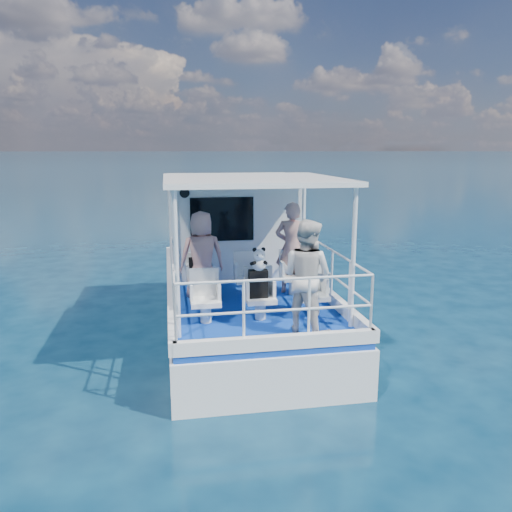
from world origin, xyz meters
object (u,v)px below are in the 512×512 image
(passenger_port_fwd, at_px, (202,256))
(passenger_stbd_aft, at_px, (306,276))
(panda, at_px, (259,259))
(backpack_center, at_px, (258,284))

(passenger_port_fwd, relative_size, passenger_stbd_aft, 0.96)
(passenger_port_fwd, xyz_separation_m, panda, (0.83, -1.26, 0.19))
(passenger_stbd_aft, distance_m, panda, 0.89)
(passenger_stbd_aft, bearing_deg, backpack_center, 0.71)
(passenger_port_fwd, distance_m, backpack_center, 1.50)
(passenger_port_fwd, bearing_deg, passenger_stbd_aft, 122.59)
(passenger_stbd_aft, xyz_separation_m, backpack_center, (-0.62, 0.65, -0.26))
(backpack_center, bearing_deg, panda, -70.72)
(passenger_port_fwd, height_order, passenger_stbd_aft, passenger_stbd_aft)
(passenger_port_fwd, relative_size, backpack_center, 3.66)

